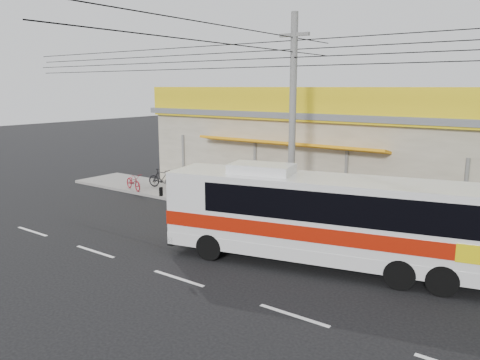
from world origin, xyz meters
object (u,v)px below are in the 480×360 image
Objects in this scene: motorbike_red at (133,182)px; coach_bus at (330,215)px; motorbike_dark at (162,178)px; utility_pole at (294,52)px.

coach_bus is at bearing -87.14° from motorbike_red.
utility_pole is at bearing -111.91° from motorbike_dark.
coach_bus reaches higher than motorbike_dark.
coach_bus is 5.94× the size of motorbike_dark.
utility_pole is at bearing 122.69° from coach_bus.
motorbike_dark is at bearing -16.04° from motorbike_red.
motorbike_red is at bearing 151.75° from coach_bus.
motorbike_dark reaches higher than motorbike_red.
motorbike_dark is at bearing 168.92° from utility_pole.
utility_pole reaches higher than coach_bus.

